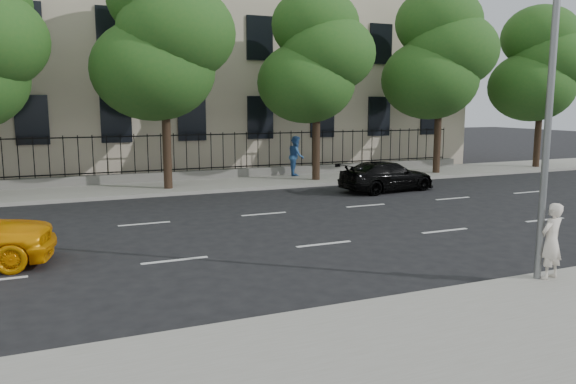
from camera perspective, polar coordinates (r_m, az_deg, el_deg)
name	(u,v)px	position (r m, az deg, el deg)	size (l,w,h in m)	color
ground	(374,269)	(12.99, 8.69, -7.77)	(120.00, 120.00, 0.00)	black
near_sidewalk	(505,331)	(10.00, 21.21, -13.03)	(60.00, 4.00, 0.15)	gray
far_sidewalk	(209,185)	(25.67, -8.02, 0.73)	(60.00, 4.00, 0.15)	gray
lane_markings	(290,227)	(17.07, 0.24, -3.59)	(49.60, 4.62, 0.01)	silver
masonry_building	(164,10)	(34.54, -12.48, 17.60)	(34.60, 12.11, 18.50)	beige
iron_fence	(199,168)	(27.23, -9.00, 2.39)	(30.00, 0.50, 2.20)	slate
street_light	(533,32)	(12.74, 23.63, 14.68)	(0.25, 3.32, 8.05)	slate
tree_c	(163,37)	(24.49, -12.54, 15.08)	(5.89, 5.50, 9.80)	#382619
tree_d	(316,57)	(26.68, 2.87, 13.52)	(5.34, 4.94, 8.84)	#382619
tree_e	(439,54)	(30.43, 15.13, 13.34)	(5.71, 5.31, 9.46)	#382619
tree_f	(541,65)	(35.14, 24.30, 11.72)	(5.52, 5.12, 9.01)	#382619
black_sedan	(387,176)	(24.40, 10.01, 1.59)	(1.80, 4.42, 1.28)	black
woman_near	(551,241)	(12.70, 25.18, -4.53)	(0.58, 0.38, 1.58)	silver
pedestrian_far	(296,156)	(28.05, 0.83, 3.70)	(0.96, 0.75, 1.98)	#2E5B9B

